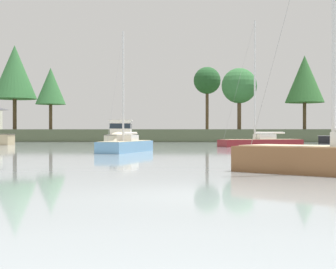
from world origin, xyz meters
name	(u,v)px	position (x,y,z in m)	size (l,w,h in m)	color
ground_plane	(197,193)	(0.00, 0.00, 0.00)	(421.07, 421.07, 0.00)	#939EA3
far_shore_bank	(200,135)	(0.00, 82.85, 0.92)	(189.48, 45.05, 1.85)	#4C563D
cruiser_cream	(120,140)	(-8.47, 41.14, 0.61)	(3.38, 9.68, 4.67)	beige
sailboat_skyblue	(126,149)	(-5.33, 24.25, 0.22)	(3.33, 7.27, 9.24)	#669ECC
sailboat_maroon	(261,144)	(6.15, 38.80, 0.27)	(8.79, 5.45, 13.08)	maroon
mooring_buoy_red	(240,148)	(3.41, 31.01, 0.07)	(0.39, 0.39, 0.44)	red
mooring_buoy_orange	(224,144)	(2.92, 47.98, 0.08)	(0.46, 0.46, 0.51)	orange
mooring_buoy_green	(252,144)	(6.15, 47.93, 0.08)	(0.43, 0.43, 0.48)	#1E8C47
shore_tree_inland_c	(15,72)	(-31.27, 71.02, 11.55)	(7.43, 7.43, 14.29)	brown
shore_tree_inland_a	(305,79)	(16.67, 69.29, 9.89)	(6.17, 6.17, 11.84)	brown
shore_tree_right	(51,86)	(-24.56, 69.27, 8.97)	(4.93, 4.93, 10.19)	brown
shore_tree_center_left	(239,86)	(6.27, 68.66, 8.79)	(5.63, 5.63, 9.81)	brown
shore_tree_far_left	(207,81)	(1.35, 83.10, 11.08)	(5.10, 5.10, 11.89)	brown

